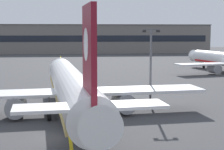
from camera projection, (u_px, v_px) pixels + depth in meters
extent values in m
plane|color=#3D3D3F|center=(55.00, 138.00, 33.79)|extent=(400.00, 400.00, 0.00)
cube|color=yellow|center=(64.00, 88.00, 63.44)|extent=(8.61, 179.82, 0.01)
cylinder|color=white|center=(71.00, 86.00, 42.44)|extent=(7.32, 36.20, 3.80)
cone|color=white|center=(61.00, 69.00, 61.24)|extent=(3.85, 2.94, 3.61)
cone|color=white|center=(97.00, 123.00, 23.50)|extent=(3.11, 3.07, 2.85)
cube|color=#DBBC66|center=(71.00, 95.00, 42.56)|extent=(6.96, 33.33, 0.44)
cube|color=black|center=(61.00, 66.00, 59.31)|extent=(2.94, 1.37, 0.60)
cube|color=white|center=(71.00, 92.00, 43.13)|extent=(32.32, 7.92, 0.36)
cylinder|color=gray|center=(16.00, 106.00, 41.08)|extent=(2.64, 3.81, 2.30)
cylinder|color=black|center=(17.00, 103.00, 42.88)|extent=(1.96, 0.37, 1.95)
cylinder|color=gray|center=(124.00, 102.00, 43.51)|extent=(2.64, 3.81, 2.30)
cylinder|color=black|center=(120.00, 99.00, 45.31)|extent=(1.96, 0.37, 1.95)
cube|color=maroon|center=(89.00, 55.00, 26.53)|extent=(0.87, 4.82, 7.20)
cylinder|color=white|center=(89.00, 44.00, 26.74)|extent=(0.67, 2.43, 2.40)
cube|color=white|center=(91.00, 106.00, 26.37)|extent=(11.22, 3.87, 0.24)
cylinder|color=#4C4C51|center=(63.00, 85.00, 56.80)|extent=(0.24, 0.24, 1.60)
cylinder|color=black|center=(63.00, 92.00, 56.92)|extent=(0.49, 0.93, 0.90)
cylinder|color=#4C4C51|center=(49.00, 105.00, 40.19)|extent=(0.24, 0.24, 1.60)
cylinder|color=black|center=(49.00, 115.00, 40.32)|extent=(0.53, 1.33, 1.30)
cylinder|color=#4C4C51|center=(96.00, 103.00, 41.20)|extent=(0.24, 0.24, 1.60)
cylinder|color=black|center=(96.00, 113.00, 41.33)|extent=(0.53, 1.33, 1.30)
cone|color=white|center=(196.00, 56.00, 102.46)|extent=(3.66, 2.96, 3.24)
cube|color=black|center=(199.00, 54.00, 100.78)|extent=(2.71, 1.50, 0.54)
cylinder|color=gray|center=(214.00, 69.00, 84.26)|extent=(2.70, 3.59, 2.06)
cylinder|color=black|center=(210.00, 68.00, 85.83)|extent=(1.75, 0.53, 1.76)
cylinder|color=#4C4C51|center=(204.00, 63.00, 98.59)|extent=(0.22, 0.22, 1.44)
cylinder|color=black|center=(204.00, 67.00, 98.70)|extent=(0.52, 0.87, 0.81)
cylinder|color=#515156|center=(151.00, 68.00, 47.88)|extent=(0.28, 0.28, 10.13)
cylinder|color=#333338|center=(150.00, 105.00, 48.46)|extent=(0.90, 0.90, 0.10)
cube|color=#515156|center=(151.00, 30.00, 47.31)|extent=(2.20, 0.16, 0.16)
cube|color=black|center=(144.00, 31.00, 47.25)|extent=(0.44, 0.36, 0.28)
cube|color=black|center=(158.00, 31.00, 47.42)|extent=(0.44, 0.36, 0.28)
cube|color=slate|center=(78.00, 39.00, 169.48)|extent=(121.49, 12.00, 12.81)
cube|color=black|center=(79.00, 39.00, 163.46)|extent=(116.63, 0.12, 2.80)
cube|color=#4E4A47|center=(78.00, 25.00, 168.72)|extent=(121.89, 12.40, 0.40)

